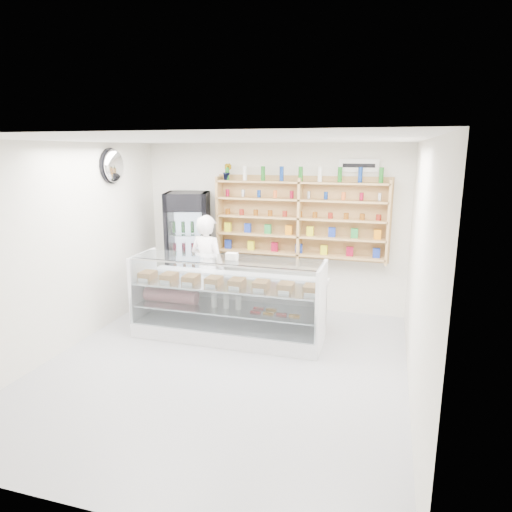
% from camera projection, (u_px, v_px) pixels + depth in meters
% --- Properties ---
extents(room, '(5.00, 5.00, 5.00)m').
position_uv_depth(room, '(221.00, 260.00, 5.46)').
color(room, '#9E9DA2').
rests_on(room, ground).
extents(display_counter, '(2.75, 0.82, 1.20)m').
position_uv_depth(display_counter, '(228.00, 316.00, 6.63)').
color(display_counter, white).
rests_on(display_counter, floor).
extents(shop_worker, '(0.70, 0.55, 1.70)m').
position_uv_depth(shop_worker, '(208.00, 267.00, 7.32)').
color(shop_worker, white).
rests_on(shop_worker, floor).
extents(drinks_cooler, '(0.88, 0.87, 1.99)m').
position_uv_depth(drinks_cooler, '(189.00, 249.00, 7.94)').
color(drinks_cooler, black).
rests_on(drinks_cooler, floor).
extents(wall_shelving, '(2.84, 0.28, 1.33)m').
position_uv_depth(wall_shelving, '(300.00, 218.00, 7.47)').
color(wall_shelving, tan).
rests_on(wall_shelving, back_wall).
extents(potted_plant, '(0.16, 0.13, 0.28)m').
position_uv_depth(potted_plant, '(227.00, 172.00, 7.64)').
color(potted_plant, '#1E6626').
rests_on(potted_plant, wall_shelving).
extents(security_mirror, '(0.15, 0.50, 0.50)m').
position_uv_depth(security_mirror, '(114.00, 166.00, 6.94)').
color(security_mirror, silver).
rests_on(security_mirror, left_wall).
extents(wall_sign, '(0.62, 0.03, 0.20)m').
position_uv_depth(wall_sign, '(359.00, 166.00, 7.15)').
color(wall_sign, white).
rests_on(wall_sign, back_wall).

